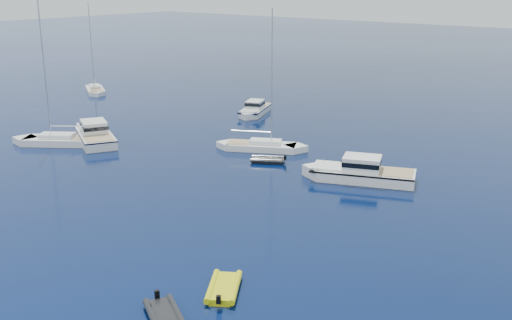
{
  "coord_description": "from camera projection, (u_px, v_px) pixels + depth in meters",
  "views": [
    {
      "loc": [
        28.21,
        -13.86,
        16.54
      ],
      "look_at": [
        -1.87,
        23.32,
        2.2
      ],
      "focal_mm": 43.12,
      "sensor_mm": 36.0,
      "label": 1
    }
  ],
  "objects": [
    {
      "name": "tender_grey_near",
      "position": [
        165.0,
        319.0,
        30.85
      ],
      "size": [
        3.91,
        3.34,
        0.95
      ],
      "primitive_type": null,
      "rotation": [
        0.0,
        0.0,
        4.19
      ],
      "color": "black",
      "rests_on": "ground"
    },
    {
      "name": "sailboat_far_l",
      "position": [
        95.0,
        92.0,
        91.3
      ],
      "size": [
        8.96,
        6.75,
        13.33
      ],
      "primitive_type": null,
      "rotation": [
        0.0,
        0.0,
        1.02
      ],
      "color": "silver",
      "rests_on": "ground"
    },
    {
      "name": "motor_cruiser_horizon",
      "position": [
        255.0,
        114.0,
        76.81
      ],
      "size": [
        5.52,
        8.61,
        2.17
      ],
      "primitive_type": null,
      "rotation": [
        0.0,
        0.0,
        3.54
      ],
      "color": "silver",
      "rests_on": "ground"
    },
    {
      "name": "motor_cruiser_centre",
      "position": [
        359.0,
        180.0,
        51.91
      ],
      "size": [
        10.67,
        6.78,
        2.69
      ],
      "primitive_type": null,
      "rotation": [
        0.0,
        0.0,
        1.96
      ],
      "color": "white",
      "rests_on": "ground"
    },
    {
      "name": "ground",
      "position": [
        3.0,
        306.0,
        32.06
      ],
      "size": [
        400.0,
        400.0,
        0.0
      ],
      "primitive_type": "plane",
      "color": "#091C56",
      "rests_on": "ground"
    },
    {
      "name": "sailboat_centre",
      "position": [
        262.0,
        150.0,
        61.0
      ],
      "size": [
        9.72,
        6.82,
        14.24
      ],
      "primitive_type": null,
      "rotation": [
        0.0,
        0.0,
        5.21
      ],
      "color": "white",
      "rests_on": "ground"
    },
    {
      "name": "motor_cruiser_far_l",
      "position": [
        95.0,
        141.0,
        64.38
      ],
      "size": [
        10.8,
        7.82,
        2.76
      ],
      "primitive_type": null,
      "rotation": [
        0.0,
        0.0,
        1.08
      ],
      "color": "silver",
      "rests_on": "ground"
    },
    {
      "name": "tender_grey_far",
      "position": [
        268.0,
        162.0,
        56.93
      ],
      "size": [
        3.72,
        3.25,
        0.95
      ],
      "primitive_type": null,
      "rotation": [
        0.0,
        0.0,
        2.12
      ],
      "color": "black",
      "rests_on": "ground"
    },
    {
      "name": "sailboat_mid_l",
      "position": [
        62.0,
        144.0,
        63.02
      ],
      "size": [
        10.42,
        8.54,
        15.86
      ],
      "primitive_type": null,
      "rotation": [
        0.0,
        0.0,
        2.19
      ],
      "color": "white",
      "rests_on": "ground"
    },
    {
      "name": "tender_yellow",
      "position": [
        224.0,
        291.0,
        33.57
      ],
      "size": [
        3.64,
        4.09,
        0.95
      ],
      "primitive_type": null,
      "rotation": [
        0.0,
        0.0,
        0.58
      ],
      "color": "#CCD20C",
      "rests_on": "ground"
    }
  ]
}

